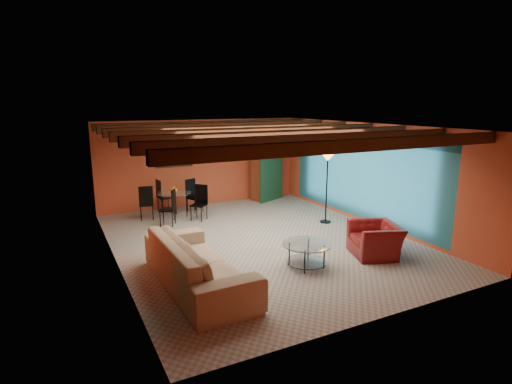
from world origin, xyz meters
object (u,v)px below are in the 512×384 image
floor_lamp (327,188)px  vase (174,180)px  armchair (375,240)px  coffee_table (307,255)px  potted_plant (268,134)px  dining_table (175,200)px  armoire (267,170)px  sofa (198,262)px

floor_lamp → vase: floor_lamp is taller
armchair → coffee_table: armchair is taller
potted_plant → vase: size_ratio=2.48×
coffee_table → vase: vase is taller
dining_table → floor_lamp: size_ratio=0.99×
armoire → vase: size_ratio=9.67×
coffee_table → floor_lamp: 3.31m
coffee_table → vase: (-1.35, 4.71, 0.84)m
dining_table → potted_plant: bearing=13.2°
coffee_table → potted_plant: (2.09, 5.52, 1.96)m
coffee_table → sofa: bearing=175.5°
vase → sofa: bearing=-100.7°
coffee_table → floor_lamp: size_ratio=0.51×
sofa → coffee_table: size_ratio=3.08×
armchair → coffee_table: size_ratio=1.10×
armchair → vase: 5.75m
dining_table → armoire: size_ratio=0.97×
armoire → armchair: bearing=-117.8°
vase → armoire: bearing=13.2°
sofa → armoire: bearing=-40.3°
armoire → floor_lamp: 3.16m
dining_table → vase: 0.60m
sofa → coffee_table: sofa is taller
coffee_table → dining_table: (-1.35, 4.71, 0.25)m
potted_plant → armchair: bearing=-94.2°
armoire → vase: bearing=169.6°
sofa → floor_lamp: bearing=-65.1°
potted_plant → vase: bearing=-166.8°
dining_table → armoire: armoire is taller
armchair → coffee_table: 1.68m
coffee_table → armoire: size_ratio=0.50×
armchair → dining_table: (-3.02, 4.83, 0.15)m
floor_lamp → vase: 4.26m
dining_table → armchair: bearing=-57.9°
sofa → armchair: bearing=-95.8°
armchair → vase: size_ratio=5.28×
dining_table → potted_plant: (3.44, 0.80, 1.71)m
vase → dining_table: bearing=0.0°
floor_lamp → armchair: bearing=-102.0°
armchair → armoire: size_ratio=0.55×
sofa → armoire: armoire is taller
armoire → potted_plant: potted_plant is taller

